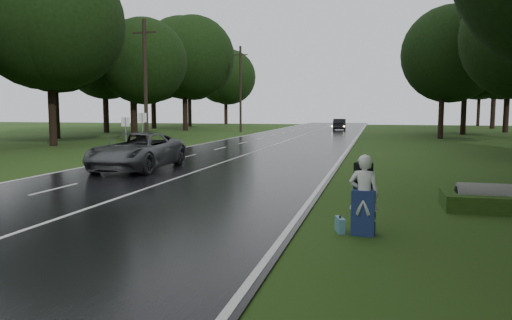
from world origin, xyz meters
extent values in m
plane|color=#244113|center=(0.00, 0.00, 0.00)|extent=(160.00, 160.00, 0.00)
cube|color=black|center=(0.00, 20.00, 0.02)|extent=(12.00, 140.00, 0.04)
cube|color=silver|center=(0.00, 20.00, 0.04)|extent=(0.12, 140.00, 0.01)
imported|color=#4A4D4F|center=(-2.91, 7.78, 0.88)|extent=(3.00, 6.11, 1.67)
imported|color=black|center=(2.92, 52.26, 0.80)|extent=(1.94, 4.74, 1.53)
imported|color=silver|center=(7.46, -1.47, 0.90)|extent=(0.69, 0.49, 1.79)
cube|color=navy|center=(7.46, -1.47, 0.50)|extent=(0.53, 0.38, 1.00)
cube|color=black|center=(7.43, -1.21, 1.29)|extent=(0.43, 0.26, 0.57)
cube|color=teal|center=(6.95, -1.36, 0.17)|extent=(0.27, 0.50, 0.34)
cylinder|color=slate|center=(10.65, 2.15, 0.00)|extent=(1.47, 0.74, 0.74)
camera|label=1|loc=(7.69, -12.08, 2.76)|focal=33.62mm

